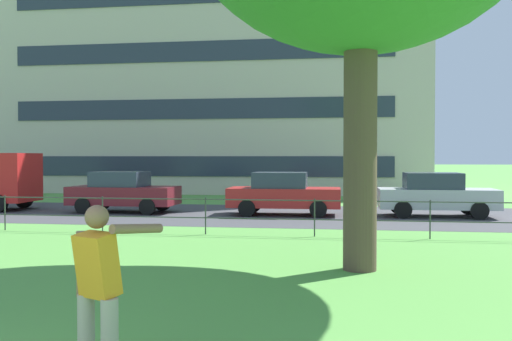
{
  "coord_description": "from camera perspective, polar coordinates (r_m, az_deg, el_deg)",
  "views": [
    {
      "loc": [
        3.58,
        -2.74,
        2.11
      ],
      "look_at": [
        2.12,
        7.14,
        1.86
      ],
      "focal_mm": 39.6,
      "sensor_mm": 36.0,
      "label": 1
    }
  ],
  "objects": [
    {
      "name": "apartment_building_background",
      "position": [
        37.05,
        -3.87,
        13.14
      ],
      "size": [
        25.38,
        10.92,
        19.24
      ],
      "color": "beige",
      "rests_on": "ground"
    },
    {
      "name": "car_red_center",
      "position": [
        20.34,
        2.77,
        -2.33
      ],
      "size": [
        4.02,
        1.85,
        1.54
      ],
      "color": "red",
      "rests_on": "ground"
    },
    {
      "name": "street_strip",
      "position": [
        20.65,
        -1.62,
        -4.43
      ],
      "size": [
        80.0,
        7.67,
        0.01
      ],
      "primitive_type": "cube",
      "color": "#424247",
      "rests_on": "ground"
    },
    {
      "name": "car_silver_far_left",
      "position": [
        20.74,
        17.7,
        -2.32
      ],
      "size": [
        4.0,
        1.82,
        1.54
      ],
      "color": "#B7BABF",
      "rests_on": "ground"
    },
    {
      "name": "car_maroon_left",
      "position": [
        21.87,
        -13.29,
        -2.1
      ],
      "size": [
        4.04,
        1.89,
        1.54
      ],
      "color": "maroon",
      "rests_on": "ground"
    },
    {
      "name": "park_fence",
      "position": [
        15.36,
        -5.12,
        -3.99
      ],
      "size": [
        29.46,
        0.04,
        1.0
      ],
      "color": "#333833",
      "rests_on": "ground"
    },
    {
      "name": "person_thrower",
      "position": [
        5.51,
        -15.62,
        -11.32
      ],
      "size": [
        0.73,
        0.71,
        1.67
      ],
      "color": "gray",
      "rests_on": "ground"
    }
  ]
}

